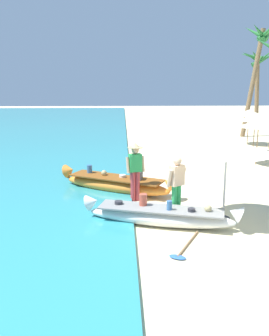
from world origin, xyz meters
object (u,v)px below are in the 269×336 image
boat_white_foreground (161,215)px  person_tourist_customer (177,184)px  palm_tree_tall_inland (260,50)px  palm_tree_mid_cluster (257,65)px  paddle (184,248)px  patio_umbrella_large (227,147)px  person_vendor_hatted (135,168)px  boat_orange_midground (116,184)px

boat_white_foreground → person_tourist_customer: (0.45, 0.47, 0.68)m
palm_tree_tall_inland → palm_tree_mid_cluster: (1.05, 3.19, -0.80)m
boat_white_foreground → paddle: size_ratio=2.72×
palm_tree_mid_cluster → paddle: palm_tree_mid_cluster is taller
boat_white_foreground → person_tourist_customer: bearing=46.1°
boat_white_foreground → patio_umbrella_large: 2.38m
person_tourist_customer → boat_white_foreground: bearing=-133.9°
boat_white_foreground → person_vendor_hatted: person_vendor_hatted is taller
person_vendor_hatted → palm_tree_tall_inland: bearing=57.7°
person_vendor_hatted → patio_umbrella_large: (2.23, -1.63, 0.91)m
boat_orange_midground → person_vendor_hatted: bearing=-56.3°
palm_tree_tall_inland → paddle: bearing=-113.7°
boat_white_foreground → boat_orange_midground: bearing=112.0°
patio_umbrella_large → palm_tree_mid_cluster: bearing=68.9°
boat_orange_midground → person_vendor_hatted: size_ratio=2.14×
palm_tree_mid_cluster → patio_umbrella_large: bearing=-111.1°
boat_white_foreground → boat_orange_midground: (-1.14, 2.81, 0.03)m
person_vendor_hatted → patio_umbrella_large: bearing=-36.2°
boat_orange_midground → patio_umbrella_large: patio_umbrella_large is taller
patio_umbrella_large → paddle: bearing=-126.8°
person_tourist_customer → patio_umbrella_large: patio_umbrella_large is taller
boat_orange_midground → palm_tree_tall_inland: bearing=53.9°
patio_umbrella_large → paddle: patio_umbrella_large is taller
boat_white_foreground → palm_tree_tall_inland: 16.80m
patio_umbrella_large → palm_tree_tall_inland: palm_tree_tall_inland is taller
person_tourist_customer → palm_tree_mid_cluster: bearing=65.2°
patio_umbrella_large → palm_tree_mid_cluster: 18.60m
boat_white_foreground → boat_orange_midground: 3.03m
boat_white_foreground → patio_umbrella_large: patio_umbrella_large is taller
patio_umbrella_large → palm_tree_tall_inland: 15.43m
person_vendor_hatted → palm_tree_tall_inland: palm_tree_tall_inland is taller
person_tourist_customer → palm_tree_mid_cluster: palm_tree_mid_cluster is taller
person_tourist_customer → patio_umbrella_large: size_ratio=0.74×
boat_orange_midground → patio_umbrella_large: 4.09m
person_vendor_hatted → person_tourist_customer: person_vendor_hatted is taller
boat_orange_midground → boat_white_foreground: bearing=-68.0°
patio_umbrella_large → palm_tree_tall_inland: (5.60, 14.01, 3.26)m
boat_orange_midground → person_vendor_hatted: 1.26m
boat_white_foreground → palm_tree_mid_cluster: size_ratio=0.72×
person_vendor_hatted → person_tourist_customer: bearing=-55.5°
patio_umbrella_large → paddle: size_ratio=1.54×
boat_orange_midground → palm_tree_tall_inland: palm_tree_tall_inland is taller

